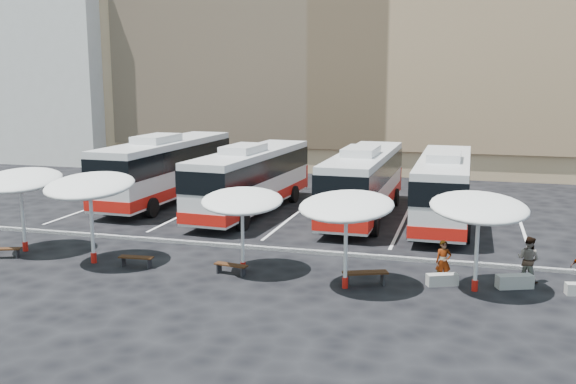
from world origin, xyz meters
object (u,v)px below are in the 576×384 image
(bus_3, at_px, (444,186))
(wood_bench_2, at_px, (231,267))
(passenger_1, at_px, (529,260))
(bus_1, at_px, (251,177))
(sunshade_0, at_px, (20,181))
(sunshade_1, at_px, (90,186))
(sunshade_4, at_px, (479,208))
(bus_2, at_px, (364,181))
(passenger_0, at_px, (443,262))
(wood_bench_1, at_px, (136,259))
(wood_bench_0, at_px, (4,251))
(sunshade_2, at_px, (242,201))
(conc_bench_0, at_px, (442,280))
(bus_0, at_px, (167,167))
(sunshade_3, at_px, (346,206))
(conc_bench_1, at_px, (515,282))
(wood_bench_3, at_px, (365,275))

(bus_3, distance_m, wood_bench_2, 13.76)
(bus_3, distance_m, passenger_1, 9.96)
(bus_1, height_order, sunshade_0, bus_1)
(sunshade_1, height_order, sunshade_4, sunshade_1)
(bus_2, bearing_deg, passenger_0, -65.00)
(wood_bench_1, distance_m, passenger_1, 15.30)
(wood_bench_0, height_order, passenger_0, passenger_0)
(sunshade_1, bearing_deg, passenger_1, 7.29)
(bus_3, height_order, wood_bench_2, bus_3)
(sunshade_0, height_order, passenger_0, sunshade_0)
(sunshade_2, height_order, wood_bench_2, sunshade_2)
(sunshade_0, distance_m, conc_bench_0, 18.21)
(bus_0, relative_size, conc_bench_0, 11.50)
(sunshade_1, height_order, wood_bench_0, sunshade_1)
(sunshade_2, bearing_deg, wood_bench_2, -122.17)
(sunshade_4, relative_size, wood_bench_2, 3.10)
(sunshade_1, relative_size, sunshade_4, 0.89)
(conc_bench_0, xyz_separation_m, passenger_1, (3.07, 1.24, 0.66))
(bus_1, relative_size, conc_bench_0, 10.87)
(sunshade_3, height_order, wood_bench_0, sunshade_3)
(bus_0, relative_size, passenger_0, 8.22)
(sunshade_2, height_order, wood_bench_1, sunshade_2)
(passenger_0, bearing_deg, wood_bench_1, 170.31)
(wood_bench_1, bearing_deg, bus_3, 44.72)
(bus_3, distance_m, sunshade_1, 17.81)
(bus_3, bearing_deg, wood_bench_0, -145.98)
(bus_0, distance_m, wood_bench_0, 13.51)
(bus_2, xyz_separation_m, sunshade_3, (1.30, -12.11, 1.03))
(sunshade_0, bearing_deg, conc_bench_1, 1.63)
(sunshade_0, bearing_deg, wood_bench_1, -7.82)
(bus_3, xyz_separation_m, wood_bench_3, (-2.30, -11.25, -1.59))
(conc_bench_1, relative_size, passenger_1, 0.75)
(sunshade_0, distance_m, wood_bench_3, 15.48)
(bus_3, xyz_separation_m, sunshade_1, (-13.59, -11.44, 1.25))
(bus_2, relative_size, sunshade_2, 3.25)
(bus_2, relative_size, wood_bench_3, 7.28)
(sunshade_1, distance_m, conc_bench_0, 14.40)
(wood_bench_1, height_order, passenger_1, passenger_1)
(sunshade_1, xyz_separation_m, wood_bench_0, (-4.06, -0.44, -2.90))
(bus_3, xyz_separation_m, passenger_1, (3.52, -9.25, -1.10))
(bus_3, xyz_separation_m, wood_bench_2, (-7.54, -11.39, -1.66))
(wood_bench_2, bearing_deg, sunshade_0, 175.94)
(bus_3, height_order, sunshade_4, bus_3)
(passenger_1, bearing_deg, bus_3, -39.01)
(sunshade_4, bearing_deg, wood_bench_1, -177.08)
(sunshade_4, xyz_separation_m, conc_bench_0, (-1.16, 0.32, -2.85))
(sunshade_3, xyz_separation_m, wood_bench_0, (-14.70, -0.11, -2.72))
(bus_3, xyz_separation_m, conc_bench_1, (3.01, -10.10, -1.73))
(sunshade_4, height_order, conc_bench_1, sunshade_4)
(sunshade_4, bearing_deg, sunshade_1, -177.66)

